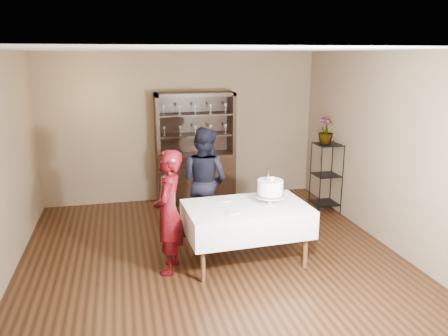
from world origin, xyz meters
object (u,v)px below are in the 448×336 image
at_px(cake_table, 246,219).
at_px(cake, 270,189).
at_px(potted_plant, 326,131).
at_px(woman, 169,212).
at_px(man, 204,180).
at_px(china_hutch, 196,166).
at_px(plant_etagere, 326,175).

xyz_separation_m(cake_table, cake, (0.31, -0.01, 0.38)).
height_order(cake_table, potted_plant, potted_plant).
xyz_separation_m(cake, potted_plant, (1.53, 1.59, 0.43)).
xyz_separation_m(cake_table, woman, (-0.99, -0.00, 0.18)).
relative_size(cake_table, man, 0.99).
relative_size(cake_table, potted_plant, 3.66).
bearing_deg(man, woman, 103.21).
distance_m(china_hutch, cake_table, 2.59).
bearing_deg(man, plant_etagere, -126.38).
bearing_deg(cake_table, china_hutch, 94.70).
bearing_deg(woman, plant_etagere, 136.29).
xyz_separation_m(china_hutch, cake, (0.52, -2.60, 0.31)).
height_order(woman, potted_plant, potted_plant).
xyz_separation_m(woman, man, (0.67, 1.14, 0.03)).
distance_m(plant_etagere, woman, 3.25).
relative_size(china_hutch, man, 1.24).
height_order(china_hutch, potted_plant, china_hutch).
bearing_deg(potted_plant, woman, -150.85).
relative_size(man, cake, 3.21).
distance_m(plant_etagere, potted_plant, 0.76).
bearing_deg(woman, china_hutch, -178.72).
height_order(plant_etagere, cake_table, plant_etagere).
bearing_deg(china_hutch, cake, -78.72).
height_order(plant_etagere, woman, woman).
bearing_deg(china_hutch, plant_etagere, -26.83).
distance_m(man, potted_plant, 2.29).
bearing_deg(cake_table, potted_plant, 40.64).
relative_size(man, potted_plant, 3.71).
height_order(woman, man, man).
height_order(china_hutch, woman, china_hutch).
distance_m(woman, cake, 1.32).
xyz_separation_m(plant_etagere, woman, (-2.86, -1.53, 0.12)).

